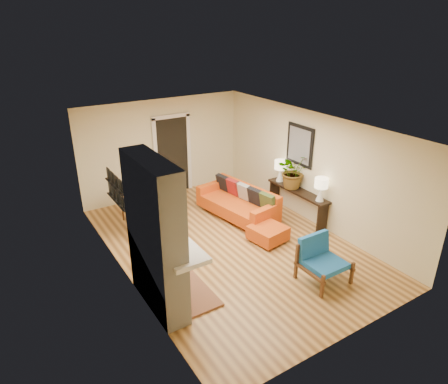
{
  "coord_description": "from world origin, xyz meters",
  "views": [
    {
      "loc": [
        -4.05,
        -6.23,
        4.47
      ],
      "look_at": [
        0.0,
        0.2,
        1.15
      ],
      "focal_mm": 32.0,
      "sensor_mm": 36.0,
      "label": 1
    }
  ],
  "objects_px": {
    "console_table": "(297,196)",
    "lamp_near": "(321,187)",
    "blue_chair": "(320,257)",
    "ottoman": "(268,233)",
    "lamp_far": "(280,168)",
    "sofa": "(240,202)",
    "houseplant": "(293,171)",
    "dining_table": "(140,201)"
  },
  "relations": [
    {
      "from": "blue_chair",
      "to": "dining_table",
      "type": "height_order",
      "value": "dining_table"
    },
    {
      "from": "blue_chair",
      "to": "houseplant",
      "type": "height_order",
      "value": "houseplant"
    },
    {
      "from": "sofa",
      "to": "ottoman",
      "type": "height_order",
      "value": "sofa"
    },
    {
      "from": "ottoman",
      "to": "blue_chair",
      "type": "distance_m",
      "value": 1.59
    },
    {
      "from": "ottoman",
      "to": "dining_table",
      "type": "distance_m",
      "value": 2.99
    },
    {
      "from": "lamp_near",
      "to": "sofa",
      "type": "bearing_deg",
      "value": 126.44
    },
    {
      "from": "sofa",
      "to": "lamp_far",
      "type": "bearing_deg",
      "value": -6.21
    },
    {
      "from": "blue_chair",
      "to": "console_table",
      "type": "relative_size",
      "value": 0.45
    },
    {
      "from": "houseplant",
      "to": "console_table",
      "type": "bearing_deg",
      "value": -87.18
    },
    {
      "from": "console_table",
      "to": "lamp_near",
      "type": "relative_size",
      "value": 3.43
    },
    {
      "from": "sofa",
      "to": "lamp_far",
      "type": "distance_m",
      "value": 1.33
    },
    {
      "from": "ottoman",
      "to": "lamp_far",
      "type": "relative_size",
      "value": 1.46
    },
    {
      "from": "blue_chair",
      "to": "console_table",
      "type": "bearing_deg",
      "value": 58.1
    },
    {
      "from": "console_table",
      "to": "lamp_near",
      "type": "xyz_separation_m",
      "value": [
        0.0,
        -0.71,
        0.49
      ]
    },
    {
      "from": "dining_table",
      "to": "lamp_far",
      "type": "distance_m",
      "value": 3.48
    },
    {
      "from": "ottoman",
      "to": "lamp_near",
      "type": "height_order",
      "value": "lamp_near"
    },
    {
      "from": "blue_chair",
      "to": "lamp_near",
      "type": "distance_m",
      "value": 2.0
    },
    {
      "from": "sofa",
      "to": "lamp_near",
      "type": "distance_m",
      "value": 2.01
    },
    {
      "from": "ottoman",
      "to": "lamp_near",
      "type": "xyz_separation_m",
      "value": [
        1.29,
        -0.18,
        0.86
      ]
    },
    {
      "from": "dining_table",
      "to": "lamp_near",
      "type": "height_order",
      "value": "lamp_near"
    },
    {
      "from": "ottoman",
      "to": "lamp_far",
      "type": "height_order",
      "value": "lamp_far"
    },
    {
      "from": "console_table",
      "to": "lamp_far",
      "type": "distance_m",
      "value": 0.84
    },
    {
      "from": "blue_chair",
      "to": "lamp_far",
      "type": "height_order",
      "value": "lamp_far"
    },
    {
      "from": "ottoman",
      "to": "console_table",
      "type": "relative_size",
      "value": 0.43
    },
    {
      "from": "sofa",
      "to": "houseplant",
      "type": "bearing_deg",
      "value": -28.4
    },
    {
      "from": "blue_chair",
      "to": "houseplant",
      "type": "relative_size",
      "value": 0.97
    },
    {
      "from": "lamp_near",
      "to": "lamp_far",
      "type": "relative_size",
      "value": 1.0
    },
    {
      "from": "dining_table",
      "to": "lamp_far",
      "type": "xyz_separation_m",
      "value": [
        3.32,
        -0.93,
        0.44
      ]
    },
    {
      "from": "lamp_near",
      "to": "lamp_far",
      "type": "xyz_separation_m",
      "value": [
        0.0,
        1.39,
        0.0
      ]
    },
    {
      "from": "sofa",
      "to": "console_table",
      "type": "relative_size",
      "value": 1.19
    },
    {
      "from": "houseplant",
      "to": "sofa",
      "type": "bearing_deg",
      "value": 151.6
    },
    {
      "from": "console_table",
      "to": "lamp_far",
      "type": "xyz_separation_m",
      "value": [
        0.0,
        0.68,
        0.49
      ]
    },
    {
      "from": "lamp_near",
      "to": "lamp_far",
      "type": "bearing_deg",
      "value": 90.0
    },
    {
      "from": "blue_chair",
      "to": "lamp_far",
      "type": "bearing_deg",
      "value": 64.83
    },
    {
      "from": "console_table",
      "to": "lamp_near",
      "type": "bearing_deg",
      "value": -90.0
    },
    {
      "from": "houseplant",
      "to": "ottoman",
      "type": "bearing_deg",
      "value": -150.04
    },
    {
      "from": "lamp_near",
      "to": "houseplant",
      "type": "height_order",
      "value": "houseplant"
    },
    {
      "from": "console_table",
      "to": "houseplant",
      "type": "xyz_separation_m",
      "value": [
        -0.01,
        0.2,
        0.57
      ]
    },
    {
      "from": "ottoman",
      "to": "dining_table",
      "type": "height_order",
      "value": "dining_table"
    },
    {
      "from": "houseplant",
      "to": "blue_chair",
      "type": "bearing_deg",
      "value": -119.39
    },
    {
      "from": "ottoman",
      "to": "blue_chair",
      "type": "xyz_separation_m",
      "value": [
        -0.02,
        -1.57,
        0.24
      ]
    },
    {
      "from": "ottoman",
      "to": "lamp_near",
      "type": "distance_m",
      "value": 1.56
    }
  ]
}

